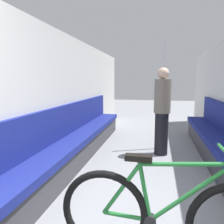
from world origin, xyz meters
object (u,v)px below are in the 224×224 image
(grab_pole_near, at_px, (163,97))
(bicycle, at_px, (166,218))
(passenger_standing, at_px, (162,111))
(bench_seat_row_left, at_px, (75,143))

(grab_pole_near, bearing_deg, bicycle, -90.30)
(grab_pole_near, height_order, passenger_standing, grab_pole_near)
(bench_seat_row_left, height_order, passenger_standing, passenger_standing)
(bench_seat_row_left, relative_size, bicycle, 2.98)
(bicycle, distance_m, grab_pole_near, 2.99)
(bench_seat_row_left, xyz_separation_m, grab_pole_near, (1.47, 1.03, 0.74))
(bench_seat_row_left, distance_m, grab_pole_near, 1.95)
(grab_pole_near, distance_m, passenger_standing, 0.43)
(grab_pole_near, xyz_separation_m, passenger_standing, (-0.02, -0.37, -0.22))
(bicycle, distance_m, passenger_standing, 2.58)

